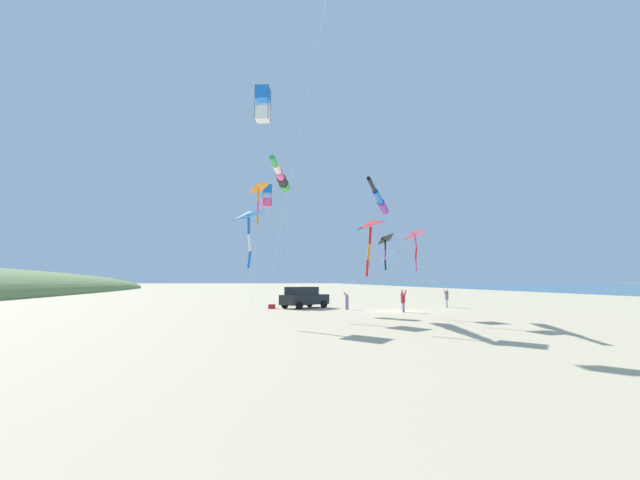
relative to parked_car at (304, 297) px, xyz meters
The scene contains 15 objects.
ground_plane 8.40m from the parked_car, 148.14° to the left, with size 600.00×600.00×0.00m, color #C6B58C.
parked_car is the anchor object (origin of this frame).
cooler_box 2.87m from the parked_car, ahead, with size 0.62×0.42×0.42m.
person_adult_flyer 9.01m from the parked_car, 141.35° to the left, with size 0.39×0.50×1.71m.
person_child_green_jacket 12.73m from the parked_car, behind, with size 0.55×0.58×1.62m.
person_child_grey_jacket 4.03m from the parked_car, 147.32° to the left, with size 0.51×0.48×1.43m.
kite_delta_long_streamer_left 16.96m from the parked_car, 96.21° to the left, with size 8.47×12.15×5.55m.
kite_delta_rainbow_low_near 10.68m from the parked_car, 119.43° to the left, with size 2.01×6.77×5.69m.
kite_delta_blue_topmost 14.73m from the parked_car, 111.79° to the left, with size 4.77×14.03×5.49m.
kite_delta_striped_overhead 11.22m from the parked_car, 59.39° to the left, with size 1.58×6.28×9.51m.
kite_windsock_white_trailing 12.30m from the parked_car, 114.96° to the left, with size 11.33×14.36×8.32m.
kite_box_red_high_left 18.52m from the parked_car, 75.85° to the left, with size 9.15×12.18×12.91m.
kite_windsock_long_streamer_right 11.22m from the parked_car, 70.73° to the left, with size 2.09×12.77×10.14m.
kite_box_magenta_far_left 9.31m from the parked_car, 19.02° to the left, with size 3.43×2.80×10.52m.
kite_delta_black_fish_shape 14.81m from the parked_car, 71.68° to the left, with size 1.78×14.66×6.46m.
Camera 1 is at (10.57, 32.35, 2.42)m, focal length 23.66 mm.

